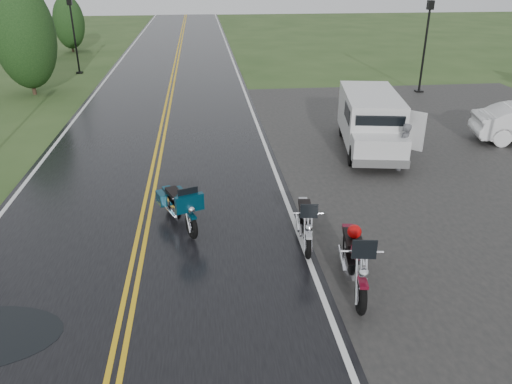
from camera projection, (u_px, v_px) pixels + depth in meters
ground at (133, 281)px, 10.40m from camera, size 120.00×120.00×0.00m
road at (162, 133)px, 19.43m from camera, size 8.00×100.00×0.04m
parking_pad at (499, 170)px, 16.01m from camera, size 14.00×24.00×0.03m
motorcycle_red at (362, 282)px, 9.12m from camera, size 1.26×2.58×1.46m
motorcycle_teal at (191, 216)px, 11.69m from camera, size 1.51×2.29×1.27m
motorcycle_silver at (308, 235)px, 10.90m from camera, size 1.03×2.20×1.25m
van_white at (354, 137)px, 15.93m from camera, size 2.72×5.30×1.99m
person_at_van at (403, 148)px, 15.68m from camera, size 0.65×0.65×1.52m
lamp_post_far_left at (74, 36)px, 29.20m from camera, size 0.37×0.37×4.34m
lamp_post_far_right at (425, 47)px, 24.75m from camera, size 0.39×0.39×4.50m
tree_left_mid at (26, 47)px, 24.32m from camera, size 2.96×2.96×4.62m
tree_left_far at (70, 28)px, 36.76m from camera, size 2.23×2.23×3.42m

